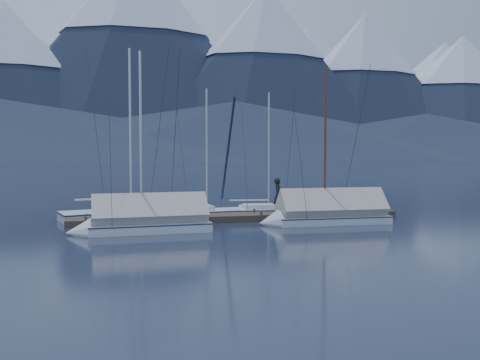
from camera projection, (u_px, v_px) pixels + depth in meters
name	position (u px, v px, depth m)	size (l,w,h in m)	color
ground	(250.00, 225.00, 25.62)	(1000.00, 1000.00, 0.00)	black
mountain_range	(126.00, 80.00, 382.22)	(877.00, 584.00, 150.50)	#475675
dock	(240.00, 218.00, 27.55)	(18.00, 1.50, 0.54)	#382D23
mooring_posts	(231.00, 214.00, 27.41)	(15.12, 1.52, 0.35)	#382D23
sailboat_open_left	(141.00, 214.00, 28.74)	(8.16, 4.18, 10.38)	silver
sailboat_open_mid	(214.00, 214.00, 29.31)	(6.25, 2.70, 8.05)	silver
sailboat_open_right	(276.00, 212.00, 30.09)	(6.14, 2.62, 7.92)	silver
sailboat_covered_near	(322.00, 215.00, 26.26)	(6.90, 2.95, 8.87)	silver
sailboat_covered_far	(139.00, 223.00, 23.36)	(6.57, 2.77, 9.11)	silver
person	(278.00, 195.00, 28.18)	(0.70, 0.46, 1.93)	black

